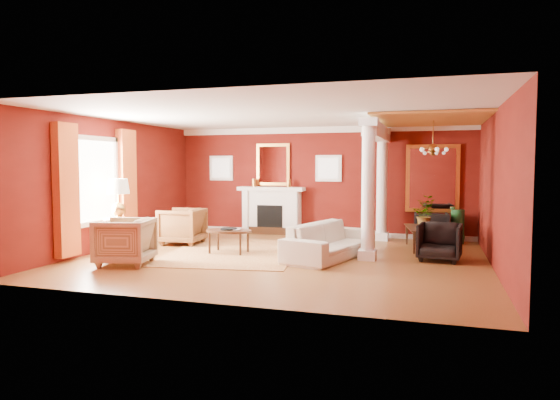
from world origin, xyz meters
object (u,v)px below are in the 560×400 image
(sofa, at_px, (330,235))
(dining_table, at_px, (426,232))
(side_table, at_px, (119,203))
(armchair_leopard, at_px, (182,224))
(coffee_table, at_px, (229,232))
(armchair_stripe, at_px, (125,239))

(sofa, distance_m, dining_table, 2.50)
(side_table, bearing_deg, armchair_leopard, 63.55)
(sofa, bearing_deg, dining_table, -31.60)
(coffee_table, xyz_separation_m, dining_table, (4.03, 1.79, -0.07))
(sofa, xyz_separation_m, armchair_leopard, (-3.73, 0.70, 0.00))
(coffee_table, bearing_deg, armchair_stripe, -128.87)
(sofa, height_order, side_table, side_table)
(armchair_leopard, height_order, dining_table, armchair_leopard)
(armchair_stripe, xyz_separation_m, dining_table, (5.42, 3.51, -0.10))
(sofa, distance_m, armchair_leopard, 3.79)
(armchair_leopard, relative_size, armchair_stripe, 0.98)
(armchair_leopard, bearing_deg, side_table, -30.06)
(side_table, relative_size, dining_table, 1.14)
(armchair_stripe, height_order, side_table, side_table)
(sofa, height_order, armchair_stripe, armchair_stripe)
(sofa, relative_size, armchair_leopard, 2.54)
(armchair_stripe, distance_m, coffee_table, 2.22)
(armchair_stripe, bearing_deg, dining_table, 110.00)
(side_table, bearing_deg, dining_table, 21.06)
(armchair_leopard, bearing_deg, dining_table, 96.29)
(armchair_stripe, relative_size, dining_table, 0.70)
(armchair_stripe, distance_m, side_table, 1.52)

